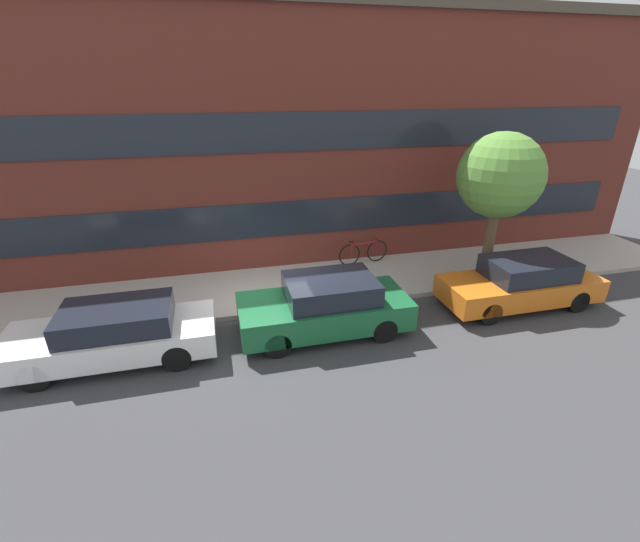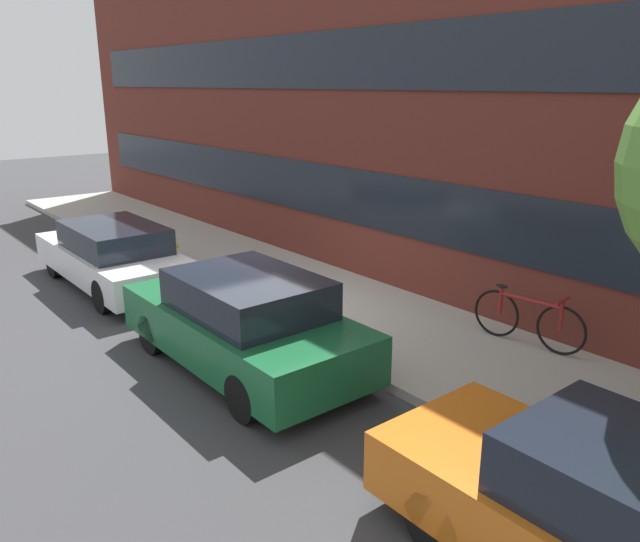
# 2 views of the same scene
# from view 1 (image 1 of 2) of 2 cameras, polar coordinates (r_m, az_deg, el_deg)

# --- Properties ---
(ground_plane) EXTENTS (56.00, 56.00, 0.00)m
(ground_plane) POSITION_cam_1_polar(r_m,az_deg,el_deg) (11.45, -6.71, -5.98)
(ground_plane) COLOR #38383A
(sidewalk_strip) EXTENTS (28.00, 2.96, 0.14)m
(sidewalk_strip) POSITION_cam_1_polar(r_m,az_deg,el_deg) (12.71, -7.65, -2.46)
(sidewalk_strip) COLOR #A8A399
(sidewalk_strip) RESTS_ON ground_plane
(rowhouse_facade) EXTENTS (28.00, 1.02, 7.88)m
(rowhouse_facade) POSITION_cam_1_polar(r_m,az_deg,el_deg) (13.43, -9.65, 16.24)
(rowhouse_facade) COLOR maroon
(rowhouse_facade) RESTS_ON ground_plane
(parked_car_white) EXTENTS (4.40, 1.68, 1.28)m
(parked_car_white) POSITION_cam_1_polar(r_m,az_deg,el_deg) (10.45, -25.82, -7.53)
(parked_car_white) COLOR silver
(parked_car_white) RESTS_ON ground_plane
(parked_car_green) EXTENTS (4.10, 1.79, 1.41)m
(parked_car_green) POSITION_cam_1_polar(r_m,az_deg,el_deg) (10.40, 0.74, -4.65)
(parked_car_green) COLOR #195B33
(parked_car_green) RESTS_ON ground_plane
(parked_car_orange) EXTENTS (4.29, 1.61, 1.35)m
(parked_car_orange) POSITION_cam_1_polar(r_m,az_deg,el_deg) (12.85, 25.28, -1.43)
(parked_car_orange) COLOR #D16619
(parked_car_orange) RESTS_ON ground_plane
(fire_hydrant) EXTENTS (0.53, 0.30, 0.69)m
(fire_hydrant) POSITION_cam_1_polar(r_m,az_deg,el_deg) (12.03, -27.58, -4.59)
(fire_hydrant) COLOR gold
(fire_hydrant) RESTS_ON sidewalk_strip
(bicycle) EXTENTS (1.74, 0.44, 0.85)m
(bicycle) POSITION_cam_1_polar(r_m,az_deg,el_deg) (14.15, 5.84, 2.60)
(bicycle) COLOR black
(bicycle) RESTS_ON sidewalk_strip
(street_tree) EXTENTS (2.39, 2.39, 4.32)m
(street_tree) POSITION_cam_1_polar(r_m,az_deg,el_deg) (13.25, 22.90, 11.51)
(street_tree) COLOR brown
(street_tree) RESTS_ON sidewalk_strip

